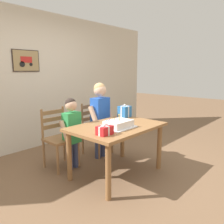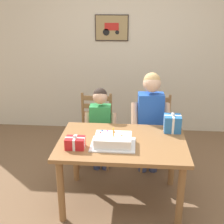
# 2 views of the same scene
# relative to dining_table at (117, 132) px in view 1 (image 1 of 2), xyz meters

# --- Properties ---
(ground_plane) EXTENTS (20.00, 20.00, 0.00)m
(ground_plane) POSITION_rel_dining_table_xyz_m (0.00, 0.00, -0.63)
(ground_plane) COLOR brown
(back_wall) EXTENTS (6.40, 0.11, 2.60)m
(back_wall) POSITION_rel_dining_table_xyz_m (-0.00, 2.00, 0.67)
(back_wall) COLOR beige
(back_wall) RESTS_ON ground
(dining_table) EXTENTS (1.30, 0.88, 0.73)m
(dining_table) POSITION_rel_dining_table_xyz_m (0.00, 0.00, 0.00)
(dining_table) COLOR olive
(dining_table) RESTS_ON ground
(birthday_cake) EXTENTS (0.44, 0.34, 0.19)m
(birthday_cake) POSITION_rel_dining_table_xyz_m (-0.09, -0.10, 0.15)
(birthday_cake) COLOR silver
(birthday_cake) RESTS_ON dining_table
(gift_box_red_large) EXTENTS (0.19, 0.14, 0.14)m
(gift_box_red_large) POSITION_rel_dining_table_xyz_m (-0.45, -0.19, 0.16)
(gift_box_red_large) COLOR red
(gift_box_red_large) RESTS_ON dining_table
(gift_box_beside_cake) EXTENTS (0.18, 0.17, 0.22)m
(gift_box_beside_cake) POSITION_rel_dining_table_xyz_m (0.53, 0.29, 0.19)
(gift_box_beside_cake) COLOR #286BB7
(gift_box_beside_cake) RESTS_ON dining_table
(chair_left) EXTENTS (0.43, 0.43, 0.92)m
(chair_left) POSITION_rel_dining_table_xyz_m (-0.40, 0.84, -0.16)
(chair_left) COLOR #996B42
(chair_left) RESTS_ON ground
(chair_right) EXTENTS (0.45, 0.45, 0.92)m
(chair_right) POSITION_rel_dining_table_xyz_m (0.39, 0.84, -0.16)
(chair_right) COLOR #996B42
(chair_right) RESTS_ON ground
(child_older) EXTENTS (0.48, 0.27, 1.29)m
(child_older) POSITION_rel_dining_table_xyz_m (0.31, 0.63, 0.16)
(child_older) COLOR #38426B
(child_older) RESTS_ON ground
(child_younger) EXTENTS (0.40, 0.23, 1.09)m
(child_younger) POSITION_rel_dining_table_xyz_m (-0.30, 0.64, 0.04)
(child_younger) COLOR #38426B
(child_younger) RESTS_ON ground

